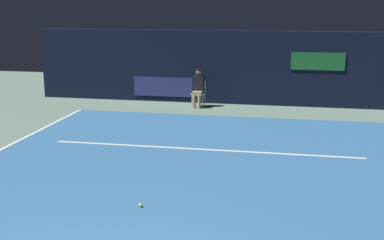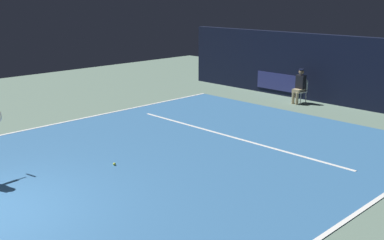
{
  "view_description": "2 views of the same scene",
  "coord_description": "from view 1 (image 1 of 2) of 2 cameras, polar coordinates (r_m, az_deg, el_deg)",
  "views": [
    {
      "loc": [
        2.12,
        -4.96,
        3.59
      ],
      "look_at": [
        -0.14,
        6.35,
        0.93
      ],
      "focal_mm": 48.16,
      "sensor_mm": 36.0,
      "label": 1
    },
    {
      "loc": [
        8.47,
        -2.84,
        4.02
      ],
      "look_at": [
        -0.05,
        5.53,
        0.81
      ],
      "focal_mm": 43.48,
      "sensor_mm": 36.0,
      "label": 2
    }
  ],
  "objects": [
    {
      "name": "court_surface",
      "position": [
        10.8,
        -0.69,
        -6.38
      ],
      "size": [
        9.92,
        12.01,
        0.01
      ],
      "primitive_type": "cube",
      "color": "#336699",
      "rests_on": "ground"
    },
    {
      "name": "back_wall",
      "position": [
        18.44,
        4.6,
        5.81
      ],
      "size": [
        14.52,
        0.33,
        2.6
      ],
      "color": "black",
      "rests_on": "ground"
    },
    {
      "name": "tennis_ball",
      "position": [
        9.33,
        -5.72,
        -9.38
      ],
      "size": [
        0.07,
        0.07,
        0.07
      ],
      "primitive_type": "sphere",
      "color": "#CCE033",
      "rests_on": "court_surface"
    },
    {
      "name": "ground_plane",
      "position": [
        10.8,
        -0.69,
        -6.41
      ],
      "size": [
        29.33,
        29.33,
        0.0
      ],
      "primitive_type": "plane",
      "color": "slate"
    },
    {
      "name": "line_service",
      "position": [
        12.76,
        1.26,
        -3.27
      ],
      "size": [
        7.74,
        0.1,
        0.01
      ],
      "primitive_type": "cube",
      "color": "white",
      "rests_on": "court_surface"
    },
    {
      "name": "line_judge_on_chair",
      "position": [
        17.84,
        0.71,
        3.62
      ],
      "size": [
        0.46,
        0.54,
        1.32
      ],
      "color": "white",
      "rests_on": "ground"
    }
  ]
}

